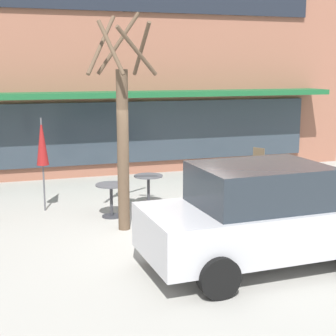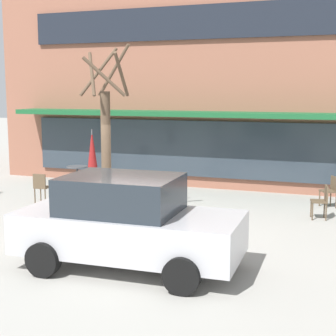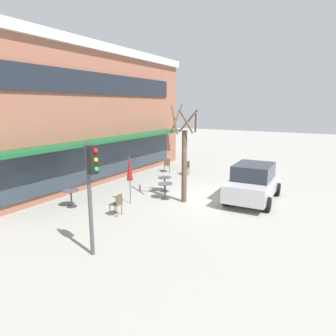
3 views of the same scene
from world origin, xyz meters
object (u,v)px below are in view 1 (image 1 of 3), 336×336
cafe_table_near_wall (148,185)px  cafe_table_by_tree (111,195)px  cafe_chair_0 (257,160)px  cafe_chair_1 (277,169)px  street_tree (123,133)px  patio_umbrella_green_folded (42,142)px  parked_sedan (264,216)px

cafe_table_near_wall → cafe_table_by_tree: size_ratio=1.00×
cafe_chair_0 → cafe_chair_1: (-0.14, -1.52, 0.00)m
cafe_table_near_wall → street_tree: (-0.99, -1.63, 1.52)m
patio_umbrella_green_folded → cafe_chair_1: size_ratio=2.47×
patio_umbrella_green_folded → cafe_chair_1: (6.45, 0.44, -1.10)m
cafe_table_by_tree → cafe_chair_1: (5.05, 1.44, 0.01)m
street_tree → patio_umbrella_green_folded: bearing=126.7°
patio_umbrella_green_folded → parked_sedan: size_ratio=0.52×
cafe_table_by_tree → patio_umbrella_green_folded: bearing=144.2°
cafe_chair_1 → cafe_chair_0: bearing=84.6°
cafe_table_by_tree → parked_sedan: parked_sedan is taller
patio_umbrella_green_folded → cafe_table_near_wall: bearing=-7.9°
cafe_table_near_wall → patio_umbrella_green_folded: (-2.46, 0.34, 1.11)m
cafe_table_near_wall → cafe_chair_0: size_ratio=0.85×
cafe_table_near_wall → cafe_chair_1: 4.07m
cafe_chair_0 → cafe_chair_1: size_ratio=1.00×
cafe_table_near_wall → cafe_chair_0: bearing=29.0°
parked_sedan → street_tree: 3.45m
patio_umbrella_green_folded → cafe_chair_1: patio_umbrella_green_folded is taller
cafe_table_near_wall → street_tree: street_tree is taller
cafe_chair_1 → cafe_table_by_tree: bearing=-164.1°
street_tree → cafe_table_near_wall: bearing=58.6°
cafe_table_near_wall → parked_sedan: 4.43m
patio_umbrella_green_folded → parked_sedan: (3.25, -4.68, -0.75)m
cafe_chair_1 → parked_sedan: size_ratio=0.21×
cafe_table_by_tree → street_tree: (0.07, -0.96, 1.52)m
cafe_table_near_wall → parked_sedan: (0.80, -4.34, 0.36)m
parked_sedan → cafe_table_by_tree: bearing=116.8°
cafe_table_near_wall → cafe_chair_0: 4.73m
cafe_table_by_tree → cafe_chair_0: bearing=29.7°
cafe_table_near_wall → cafe_chair_1: bearing=11.0°
cafe_table_by_tree → patio_umbrella_green_folded: 2.05m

